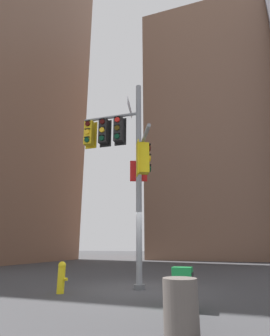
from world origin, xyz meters
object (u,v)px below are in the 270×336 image
object	(u,v)px
trash_bin	(181,308)
newspaper_box	(183,288)
signal_pole_assembly	(122,152)
fire_hydrant	(61,277)

from	to	relation	value
trash_bin	newspaper_box	bearing A→B (deg)	97.76
signal_pole_assembly	trash_bin	bearing A→B (deg)	-57.46
signal_pole_assembly	fire_hydrant	bearing A→B (deg)	-139.16
fire_hydrant	newspaper_box	xyz separation A→B (m)	(3.84, -0.98, -0.02)
signal_pole_assembly	fire_hydrant	size ratio (longest dim) A/B	8.28
fire_hydrant	newspaper_box	size ratio (longest dim) A/B	1.01
signal_pole_assembly	newspaper_box	bearing A→B (deg)	-42.88
signal_pole_assembly	trash_bin	distance (m)	6.54
newspaper_box	trash_bin	world-z (taller)	newspaper_box
signal_pole_assembly	trash_bin	xyz separation A→B (m)	(2.66, -4.17, -4.28)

